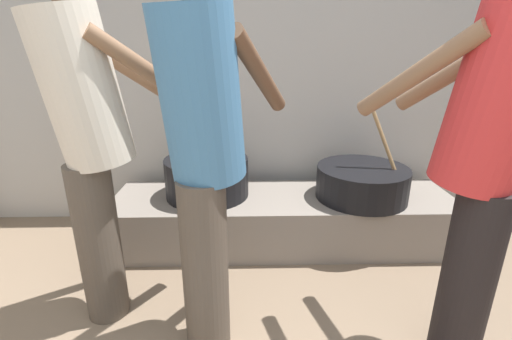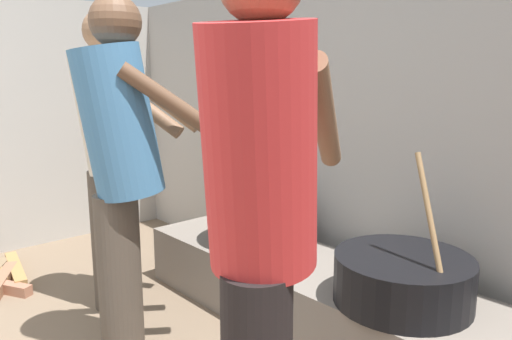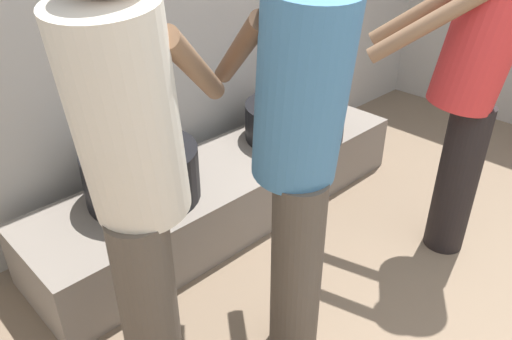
{
  "view_description": "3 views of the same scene",
  "coord_description": "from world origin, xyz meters",
  "px_view_note": "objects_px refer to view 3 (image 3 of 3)",
  "views": [
    {
      "loc": [
        -0.3,
        -0.17,
        1.3
      ],
      "look_at": [
        -0.27,
        1.27,
        0.8
      ],
      "focal_mm": 24.82,
      "sensor_mm": 36.0,
      "label": 1
    },
    {
      "loc": [
        1.48,
        0.2,
        1.32
      ],
      "look_at": [
        0.32,
        1.26,
        1.01
      ],
      "focal_mm": 33.81,
      "sensor_mm": 36.0,
      "label": 2
    },
    {
      "loc": [
        -1.63,
        0.2,
        1.7
      ],
      "look_at": [
        -0.33,
        1.53,
        0.62
      ],
      "focal_mm": 34.77,
      "sensor_mm": 36.0,
      "label": 3
    }
  ],
  "objects_px": {
    "cook_in_cream_shirt": "(134,170)",
    "cook_in_red_shirt": "(475,73)",
    "cooking_pot_main": "(294,120)",
    "cooking_pot_secondary": "(142,174)",
    "cook_in_blue_shirt": "(299,138)"
  },
  "relations": [
    {
      "from": "cook_in_cream_shirt",
      "to": "cook_in_red_shirt",
      "type": "height_order",
      "value": "cook_in_cream_shirt"
    },
    {
      "from": "cooking_pot_main",
      "to": "cook_in_cream_shirt",
      "type": "relative_size",
      "value": 0.4
    },
    {
      "from": "cook_in_cream_shirt",
      "to": "cooking_pot_secondary",
      "type": "bearing_deg",
      "value": 59.21
    },
    {
      "from": "cook_in_red_shirt",
      "to": "cooking_pot_secondary",
      "type": "bearing_deg",
      "value": 138.33
    },
    {
      "from": "cooking_pot_main",
      "to": "cook_in_red_shirt",
      "type": "xyz_separation_m",
      "value": [
        0.11,
        -0.95,
        0.51
      ]
    },
    {
      "from": "cooking_pot_secondary",
      "to": "cook_in_cream_shirt",
      "type": "height_order",
      "value": "cook_in_cream_shirt"
    },
    {
      "from": "cook_in_red_shirt",
      "to": "cook_in_blue_shirt",
      "type": "distance_m",
      "value": 1.05
    },
    {
      "from": "cooking_pot_main",
      "to": "cooking_pot_secondary",
      "type": "relative_size",
      "value": 1.2
    },
    {
      "from": "cooking_pot_secondary",
      "to": "cook_in_red_shirt",
      "type": "height_order",
      "value": "cook_in_red_shirt"
    },
    {
      "from": "cooking_pot_main",
      "to": "cook_in_blue_shirt",
      "type": "height_order",
      "value": "cook_in_blue_shirt"
    },
    {
      "from": "cooking_pot_main",
      "to": "cook_in_cream_shirt",
      "type": "bearing_deg",
      "value": -156.32
    },
    {
      "from": "cooking_pot_main",
      "to": "cook_in_red_shirt",
      "type": "relative_size",
      "value": 0.4
    },
    {
      "from": "cooking_pot_main",
      "to": "cook_in_blue_shirt",
      "type": "xyz_separation_m",
      "value": [
        -0.93,
        -0.83,
        0.5
      ]
    },
    {
      "from": "cook_in_cream_shirt",
      "to": "cook_in_blue_shirt",
      "type": "relative_size",
      "value": 1.01
    },
    {
      "from": "cook_in_cream_shirt",
      "to": "cook_in_red_shirt",
      "type": "relative_size",
      "value": 1.0
    }
  ]
}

